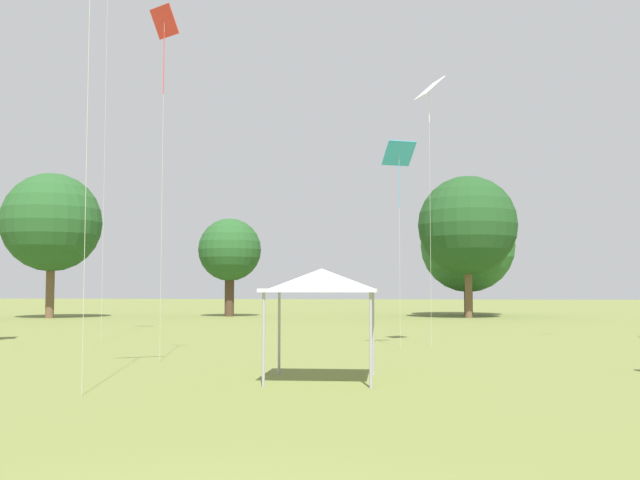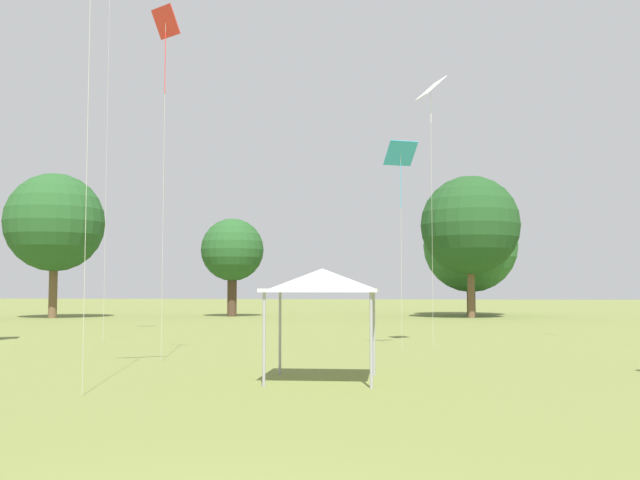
{
  "view_description": "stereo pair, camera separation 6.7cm",
  "coord_description": "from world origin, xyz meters",
  "px_view_note": "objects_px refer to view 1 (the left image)",
  "views": [
    {
      "loc": [
        1.98,
        -5.83,
        2.2
      ],
      "look_at": [
        -0.12,
        8.73,
        3.16
      ],
      "focal_mm": 42.0,
      "sensor_mm": 36.0,
      "label": 1
    },
    {
      "loc": [
        2.04,
        -5.82,
        2.2
      ],
      "look_at": [
        -0.12,
        8.73,
        3.16
      ],
      "focal_mm": 42.0,
      "sensor_mm": 36.0,
      "label": 2
    }
  ],
  "objects_px": {
    "kite_3": "(399,158)",
    "distant_tree_2": "(230,250)",
    "kite_4": "(429,94)",
    "canopy_tent": "(322,281)",
    "distant_tree_3": "(468,225)",
    "distant_tree_0": "(52,223)",
    "kite_6": "(164,34)",
    "distant_tree_1": "(468,246)"
  },
  "relations": [
    {
      "from": "kite_4",
      "to": "canopy_tent",
      "type": "bearing_deg",
      "value": 6.82
    },
    {
      "from": "canopy_tent",
      "to": "distant_tree_2",
      "type": "bearing_deg",
      "value": 108.09
    },
    {
      "from": "distant_tree_1",
      "to": "kite_6",
      "type": "bearing_deg",
      "value": -105.21
    },
    {
      "from": "distant_tree_0",
      "to": "distant_tree_1",
      "type": "xyz_separation_m",
      "value": [
        31.48,
        10.95,
        -1.38
      ]
    },
    {
      "from": "kite_6",
      "to": "distant_tree_0",
      "type": "distance_m",
      "value": 37.04
    },
    {
      "from": "kite_4",
      "to": "distant_tree_2",
      "type": "distance_m",
      "value": 33.78
    },
    {
      "from": "kite_6",
      "to": "distant_tree_0",
      "type": "bearing_deg",
      "value": 19.65
    },
    {
      "from": "kite_3",
      "to": "distant_tree_1",
      "type": "distance_m",
      "value": 36.39
    },
    {
      "from": "kite_6",
      "to": "distant_tree_0",
      "type": "xyz_separation_m",
      "value": [
        -20.09,
        30.99,
        -2.91
      ]
    },
    {
      "from": "distant_tree_0",
      "to": "distant_tree_2",
      "type": "distance_m",
      "value": 13.64
    },
    {
      "from": "kite_3",
      "to": "distant_tree_1",
      "type": "xyz_separation_m",
      "value": [
        4.37,
        36.1,
        -1.26
      ]
    },
    {
      "from": "distant_tree_0",
      "to": "distant_tree_2",
      "type": "bearing_deg",
      "value": 22.2
    },
    {
      "from": "distant_tree_3",
      "to": "kite_6",
      "type": "bearing_deg",
      "value": -107.18
    },
    {
      "from": "canopy_tent",
      "to": "distant_tree_3",
      "type": "bearing_deg",
      "value": 82.04
    },
    {
      "from": "distant_tree_3",
      "to": "canopy_tent",
      "type": "bearing_deg",
      "value": -97.96
    },
    {
      "from": "canopy_tent",
      "to": "kite_6",
      "type": "height_order",
      "value": "kite_6"
    },
    {
      "from": "kite_3",
      "to": "distant_tree_3",
      "type": "bearing_deg",
      "value": -77.66
    },
    {
      "from": "kite_4",
      "to": "distant_tree_3",
      "type": "height_order",
      "value": "distant_tree_3"
    },
    {
      "from": "kite_6",
      "to": "distant_tree_2",
      "type": "distance_m",
      "value": 37.2
    },
    {
      "from": "distant_tree_2",
      "to": "kite_3",
      "type": "bearing_deg",
      "value": -64.21
    },
    {
      "from": "distant_tree_3",
      "to": "distant_tree_2",
      "type": "bearing_deg",
      "value": 179.4
    },
    {
      "from": "kite_6",
      "to": "kite_3",
      "type": "bearing_deg",
      "value": -63.62
    },
    {
      "from": "kite_4",
      "to": "distant_tree_3",
      "type": "xyz_separation_m",
      "value": [
        2.94,
        29.37,
        -2.58
      ]
    },
    {
      "from": "kite_6",
      "to": "distant_tree_3",
      "type": "bearing_deg",
      "value": -30.48
    },
    {
      "from": "kite_3",
      "to": "distant_tree_0",
      "type": "distance_m",
      "value": 36.99
    },
    {
      "from": "kite_6",
      "to": "distant_tree_3",
      "type": "relative_size",
      "value": 1.01
    },
    {
      "from": "distant_tree_0",
      "to": "kite_6",
      "type": "bearing_deg",
      "value": -57.05
    },
    {
      "from": "kite_4",
      "to": "distant_tree_3",
      "type": "relative_size",
      "value": 0.95
    },
    {
      "from": "distant_tree_2",
      "to": "canopy_tent",
      "type": "bearing_deg",
      "value": -71.91
    },
    {
      "from": "canopy_tent",
      "to": "kite_3",
      "type": "height_order",
      "value": "kite_3"
    },
    {
      "from": "canopy_tent",
      "to": "distant_tree_0",
      "type": "height_order",
      "value": "distant_tree_0"
    },
    {
      "from": "kite_3",
      "to": "distant_tree_2",
      "type": "height_order",
      "value": "distant_tree_2"
    },
    {
      "from": "canopy_tent",
      "to": "distant_tree_0",
      "type": "relative_size",
      "value": 0.26
    },
    {
      "from": "distant_tree_0",
      "to": "kite_4",
      "type": "bearing_deg",
      "value": -40.89
    },
    {
      "from": "kite_6",
      "to": "canopy_tent",
      "type": "bearing_deg",
      "value": -139.44
    },
    {
      "from": "kite_6",
      "to": "distant_tree_0",
      "type": "relative_size",
      "value": 1.0
    },
    {
      "from": "distant_tree_3",
      "to": "kite_3",
      "type": "bearing_deg",
      "value": -97.7
    },
    {
      "from": "kite_3",
      "to": "kite_6",
      "type": "relative_size",
      "value": 0.7
    },
    {
      "from": "distant_tree_2",
      "to": "distant_tree_3",
      "type": "bearing_deg",
      "value": -0.6
    },
    {
      "from": "kite_4",
      "to": "distant_tree_3",
      "type": "distance_m",
      "value": 29.63
    },
    {
      "from": "canopy_tent",
      "to": "distant_tree_3",
      "type": "distance_m",
      "value": 40.58
    },
    {
      "from": "distant_tree_1",
      "to": "distant_tree_2",
      "type": "relative_size",
      "value": 1.25
    }
  ]
}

